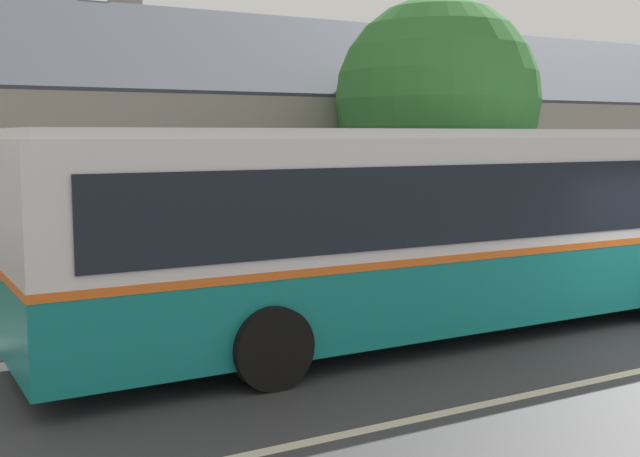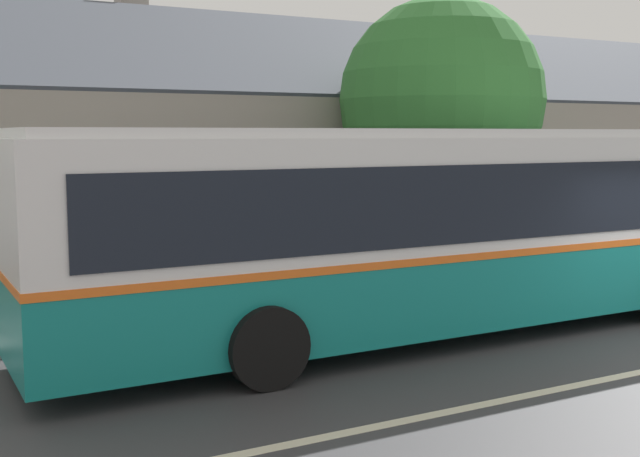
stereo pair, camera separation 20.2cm
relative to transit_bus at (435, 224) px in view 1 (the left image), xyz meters
The scene contains 5 objects.
sidewalk_far 4.45m from the transit_bus, 48.06° to the left, with size 60.00×3.00×0.15m, color gray.
community_building 11.55m from the transit_bus, 61.34° to the left, with size 25.77×9.28×7.15m.
transit_bus is the anchor object (origin of this frame).
bench_down_street 4.22m from the transit_bus, 130.61° to the left, with size 1.57×0.51×0.94m.
street_tree_primary 5.67m from the transit_bus, 52.06° to the left, with size 4.32×4.32×5.86m.
Camera 1 is at (-10.12, -6.57, 2.99)m, focal length 45.00 mm.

